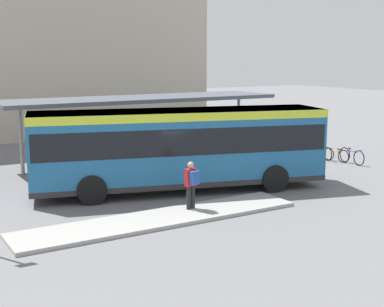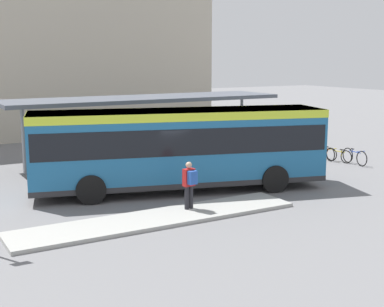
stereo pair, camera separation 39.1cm
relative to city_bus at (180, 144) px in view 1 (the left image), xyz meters
The scene contains 9 objects.
ground_plane 1.82m from the city_bus, 164.09° to the left, with size 120.00×120.00×0.00m, color slate.
curb_island 4.28m from the city_bus, 128.54° to the right, with size 9.38×1.80×0.12m.
city_bus is the anchor object (origin of this frame).
pedestrian_waiting 3.13m from the city_bus, 112.60° to the right, with size 0.41×0.44×1.58m.
bicycle_blue 9.85m from the city_bus, ahead, with size 0.48×1.74×0.75m.
bicycle_yellow 9.70m from the city_bus, ahead, with size 0.48×1.51×0.66m.
bicycle_orange 9.68m from the city_bus, 11.68° to the left, with size 0.48×1.62×0.70m.
station_shelter 6.31m from the city_bus, 77.52° to the left, with size 13.66×3.49×3.18m.
potted_planter_near_shelter 6.36m from the city_bus, 28.67° to the left, with size 1.01×1.01×1.42m.
Camera 1 is at (-9.95, -17.39, 5.02)m, focal length 50.00 mm.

